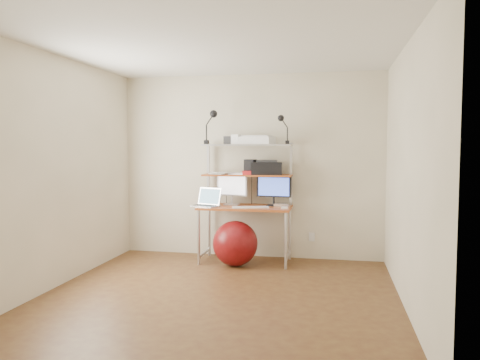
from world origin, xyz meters
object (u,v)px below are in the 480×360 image
object	(u,v)px
monitor_silver	(232,186)
laptop	(208,202)
exercise_ball	(235,243)
monitor_black	(274,188)
printer	(267,168)

from	to	relation	value
monitor_silver	laptop	distance (m)	0.40
monitor_silver	exercise_ball	xyz separation A→B (m)	(0.11, -0.34, -0.70)
laptop	exercise_ball	world-z (taller)	laptop
monitor_black	laptop	distance (m)	0.89
monitor_black	exercise_ball	xyz separation A→B (m)	(-0.45, -0.35, -0.68)
laptop	exercise_ball	bearing A→B (deg)	3.26
exercise_ball	monitor_black	bearing A→B (deg)	37.70
exercise_ball	monitor_silver	bearing A→B (deg)	108.82
printer	exercise_ball	distance (m)	1.08
monitor_black	printer	size ratio (longest dim) A/B	1.08
monitor_silver	exercise_ball	distance (m)	0.79
laptop	printer	size ratio (longest dim) A/B	0.98
printer	exercise_ball	bearing A→B (deg)	-141.29
monitor_silver	exercise_ball	bearing A→B (deg)	-63.05
monitor_black	printer	world-z (taller)	printer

